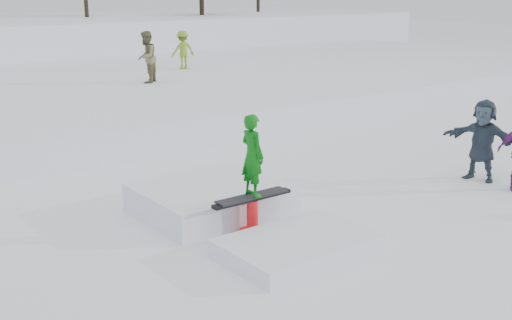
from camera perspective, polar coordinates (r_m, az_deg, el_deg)
ground at (r=10.33m, az=4.57°, el=-8.68°), size 120.00×120.00×0.00m
snow_midrise at (r=24.16m, az=-21.65°, el=5.15°), size 50.00×18.00×0.80m
walker_olive at (r=23.51m, az=-9.71°, el=9.01°), size 1.12×1.12×1.84m
walker_ygreen at (r=27.38m, az=-6.52°, el=9.70°), size 1.07×0.67×1.58m
spectator_dark at (r=14.93m, az=19.46°, el=1.67°), size 0.92×1.75×1.81m
jib_rail_feature at (r=11.63m, az=-2.04°, el=-4.24°), size 2.60×4.40×2.11m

